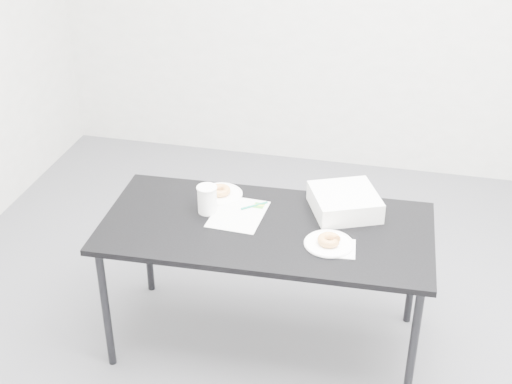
% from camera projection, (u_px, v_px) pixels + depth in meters
% --- Properties ---
extents(floor, '(4.00, 4.00, 0.00)m').
position_uv_depth(floor, '(282.00, 344.00, 3.51)').
color(floor, '#4B4B50').
rests_on(floor, ground).
extents(table, '(1.51, 0.75, 0.68)m').
position_uv_depth(table, '(266.00, 235.00, 3.22)').
color(table, black).
rests_on(table, floor).
extents(scorecard, '(0.25, 0.31, 0.00)m').
position_uv_depth(scorecard, '(238.00, 214.00, 3.28)').
color(scorecard, white).
rests_on(scorecard, table).
extents(logo_patch, '(0.05, 0.05, 0.00)m').
position_uv_depth(logo_patch, '(259.00, 205.00, 3.34)').
color(logo_patch, green).
rests_on(logo_patch, scorecard).
extents(pen, '(0.11, 0.09, 0.01)m').
position_uv_depth(pen, '(254.00, 206.00, 3.33)').
color(pen, '#0B7D62').
rests_on(pen, scorecard).
extents(napkin, '(0.16, 0.16, 0.00)m').
position_uv_depth(napkin, '(338.00, 248.00, 3.04)').
color(napkin, white).
rests_on(napkin, table).
extents(plate_near, '(0.21, 0.21, 0.01)m').
position_uv_depth(plate_near, '(329.00, 244.00, 3.06)').
color(plate_near, white).
rests_on(plate_near, napkin).
extents(donut_near, '(0.11, 0.11, 0.03)m').
position_uv_depth(donut_near, '(329.00, 240.00, 3.05)').
color(donut_near, '#E29947').
rests_on(donut_near, plate_near).
extents(plate_far, '(0.21, 0.21, 0.01)m').
position_uv_depth(plate_far, '(220.00, 194.00, 3.44)').
color(plate_far, white).
rests_on(plate_far, table).
extents(donut_far, '(0.11, 0.11, 0.03)m').
position_uv_depth(donut_far, '(220.00, 190.00, 3.43)').
color(donut_far, '#E29947').
rests_on(donut_far, plate_far).
extents(coffee_cup, '(0.09, 0.09, 0.13)m').
position_uv_depth(coffee_cup, '(207.00, 199.00, 3.27)').
color(coffee_cup, white).
rests_on(coffee_cup, table).
extents(cup_lid, '(0.10, 0.10, 0.01)m').
position_uv_depth(cup_lid, '(341.00, 199.00, 3.39)').
color(cup_lid, silver).
rests_on(cup_lid, table).
extents(bakery_box, '(0.38, 0.38, 0.10)m').
position_uv_depth(bakery_box, '(345.00, 202.00, 3.28)').
color(bakery_box, white).
rests_on(bakery_box, table).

